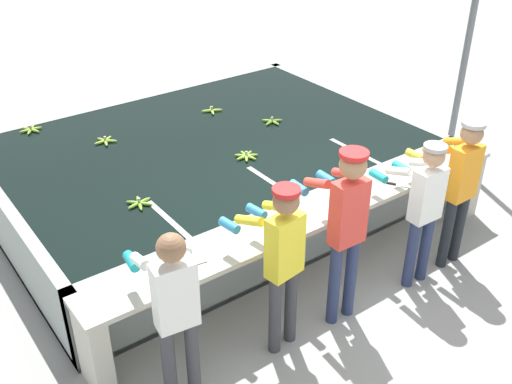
# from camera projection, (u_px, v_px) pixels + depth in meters

# --- Properties ---
(ground_plane) EXTENTS (80.00, 80.00, 0.00)m
(ground_plane) POSITION_uv_depth(u_px,v_px,m) (328.00, 292.00, 6.07)
(ground_plane) COLOR #999993
(ground_plane) RESTS_ON ground
(wash_tank) EXTENTS (4.92, 3.58, 0.84)m
(wash_tank) POSITION_uv_depth(u_px,v_px,m) (208.00, 171.00, 7.41)
(wash_tank) COLOR gray
(wash_tank) RESTS_ON ground
(work_ledge) EXTENTS (4.92, 0.45, 0.84)m
(work_ledge) POSITION_uv_depth(u_px,v_px,m) (316.00, 231.00, 5.92)
(work_ledge) COLOR #B7B2A3
(work_ledge) RESTS_ON ground
(worker_0) EXTENTS (0.46, 0.73, 1.62)m
(worker_0) POSITION_uv_depth(u_px,v_px,m) (174.00, 305.00, 4.45)
(worker_0) COLOR #38383D
(worker_0) RESTS_ON ground
(worker_1) EXTENTS (0.47, 0.74, 1.63)m
(worker_1) POSITION_uv_depth(u_px,v_px,m) (282.00, 254.00, 4.96)
(worker_1) COLOR #38383D
(worker_1) RESTS_ON ground
(worker_2) EXTENTS (0.42, 0.73, 1.77)m
(worker_2) POSITION_uv_depth(u_px,v_px,m) (345.00, 220.00, 5.23)
(worker_2) COLOR navy
(worker_2) RESTS_ON ground
(worker_3) EXTENTS (0.42, 0.72, 1.56)m
(worker_3) POSITION_uv_depth(u_px,v_px,m) (423.00, 202.00, 5.78)
(worker_3) COLOR navy
(worker_3) RESTS_ON ground
(worker_4) EXTENTS (0.40, 0.72, 1.65)m
(worker_4) POSITION_uv_depth(u_px,v_px,m) (460.00, 180.00, 6.03)
(worker_4) COLOR #1E2328
(worker_4) RESTS_ON ground
(banana_bunch_floating_0) EXTENTS (0.27, 0.27, 0.08)m
(banana_bunch_floating_0) POSITION_uv_depth(u_px,v_px,m) (212.00, 110.00, 7.96)
(banana_bunch_floating_0) COLOR #9EC642
(banana_bunch_floating_0) RESTS_ON wash_tank
(banana_bunch_floating_1) EXTENTS (0.28, 0.27, 0.08)m
(banana_bunch_floating_1) POSITION_uv_depth(u_px,v_px,m) (272.00, 121.00, 7.65)
(banana_bunch_floating_1) COLOR #75A333
(banana_bunch_floating_1) RESTS_ON wash_tank
(banana_bunch_floating_2) EXTENTS (0.28, 0.28, 0.08)m
(banana_bunch_floating_2) POSITION_uv_depth(u_px,v_px,m) (139.00, 203.00, 5.91)
(banana_bunch_floating_2) COLOR #75A333
(banana_bunch_floating_2) RESTS_ON wash_tank
(banana_bunch_floating_3) EXTENTS (0.28, 0.27, 0.08)m
(banana_bunch_floating_3) POSITION_uv_depth(u_px,v_px,m) (31.00, 130.00, 7.43)
(banana_bunch_floating_3) COLOR #8CB738
(banana_bunch_floating_3) RESTS_ON wash_tank
(banana_bunch_floating_4) EXTENTS (0.28, 0.28, 0.08)m
(banana_bunch_floating_4) POSITION_uv_depth(u_px,v_px,m) (355.00, 153.00, 6.87)
(banana_bunch_floating_4) COLOR #93BC3D
(banana_bunch_floating_4) RESTS_ON wash_tank
(banana_bunch_floating_5) EXTENTS (0.27, 0.28, 0.08)m
(banana_bunch_floating_5) POSITION_uv_depth(u_px,v_px,m) (105.00, 141.00, 7.15)
(banana_bunch_floating_5) COLOR #93BC3D
(banana_bunch_floating_5) RESTS_ON wash_tank
(banana_bunch_floating_6) EXTENTS (0.28, 0.28, 0.08)m
(banana_bunch_floating_6) POSITION_uv_depth(u_px,v_px,m) (246.00, 156.00, 6.80)
(banana_bunch_floating_6) COLOR #7FAD33
(banana_bunch_floating_6) RESTS_ON wash_tank
(banana_bunch_ledge_0) EXTENTS (0.28, 0.27, 0.08)m
(banana_bunch_ledge_0) POSITION_uv_depth(u_px,v_px,m) (354.00, 197.00, 6.00)
(banana_bunch_ledge_0) COLOR #9EC642
(banana_bunch_ledge_0) RESTS_ON work_ledge
(banana_bunch_ledge_1) EXTENTS (0.24, 0.24, 0.08)m
(banana_bunch_ledge_1) POSITION_uv_depth(u_px,v_px,m) (282.00, 222.00, 5.61)
(banana_bunch_ledge_1) COLOR #75A333
(banana_bunch_ledge_1) RESTS_ON work_ledge
(banana_bunch_ledge_2) EXTENTS (0.28, 0.28, 0.08)m
(banana_bunch_ledge_2) POSITION_uv_depth(u_px,v_px,m) (455.00, 147.00, 6.98)
(banana_bunch_ledge_2) COLOR #93BC3D
(banana_bunch_ledge_2) RESTS_ON work_ledge
(knife_0) EXTENTS (0.20, 0.32, 0.02)m
(knife_0) POSITION_uv_depth(u_px,v_px,m) (398.00, 185.00, 6.24)
(knife_0) COLOR silver
(knife_0) RESTS_ON work_ledge
(knife_1) EXTENTS (0.35, 0.08, 0.02)m
(knife_1) POSITION_uv_depth(u_px,v_px,m) (182.00, 268.00, 5.03)
(knife_1) COLOR silver
(knife_1) RESTS_ON work_ledge
(support_post_right) EXTENTS (0.09, 0.09, 3.20)m
(support_post_right) POSITION_uv_depth(u_px,v_px,m) (467.00, 48.00, 7.88)
(support_post_right) COLOR slate
(support_post_right) RESTS_ON ground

